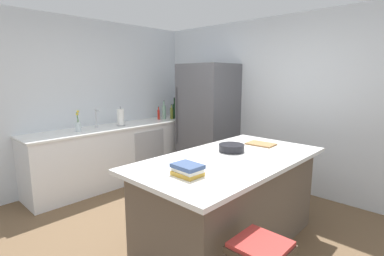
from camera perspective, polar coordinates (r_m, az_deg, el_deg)
The scene contains 18 objects.
ground_plane at distance 3.19m, azimuth -2.34°, elevation -22.23°, with size 7.20×7.20×0.00m, color brown.
wall_rear at distance 4.57m, azimuth 18.26°, elevation 4.55°, with size 6.00×0.10×2.60m, color silver.
wall_left at distance 4.79m, azimuth -23.44°, elevation 4.46°, with size 0.10×6.00×2.60m, color silver.
counter_run_left at distance 4.90m, azimuth -14.11°, elevation -4.83°, with size 0.67×2.95×0.93m.
kitchen_island at distance 3.03m, azimuth 7.52°, elevation -14.11°, with size 1.09×2.08×0.92m.
refrigerator at distance 4.90m, azimuth 3.19°, elevation 1.39°, with size 0.84×0.77×1.92m.
sink_faucet at distance 4.64m, azimuth -18.55°, elevation 1.91°, with size 0.15×0.05×0.30m.
flower_vase at distance 4.44m, azimuth -21.79°, elevation 0.60°, with size 0.08×0.08×0.31m.
paper_towel_roll at distance 4.75m, azimuth -14.06°, elevation 2.04°, with size 0.14×0.14×0.31m.
whiskey_bottle at distance 5.64m, azimuth -2.86°, elevation 3.43°, with size 0.08×0.08×0.29m.
syrup_bottle at distance 5.53m, azimuth -3.21°, elevation 3.18°, with size 0.07×0.07×0.27m.
wine_bottle at distance 5.43m, azimuth -3.52°, elevation 3.50°, with size 0.07×0.07×0.39m.
olive_oil_bottle at distance 5.37m, azimuth -4.10°, elevation 3.00°, with size 0.05×0.05×0.27m.
gin_bottle at distance 5.37m, azimuth -5.61°, elevation 3.21°, with size 0.07×0.07×0.35m.
hot_sauce_bottle at distance 5.33m, azimuth -6.68°, elevation 2.72°, with size 0.04×0.04×0.24m.
cookbook_stack at distance 2.33m, azimuth -0.91°, elevation -8.33°, with size 0.24×0.19×0.10m.
mixing_bowl at distance 3.10m, azimuth 7.89°, elevation -3.94°, with size 0.27×0.27×0.08m.
cutting_board at distance 3.46m, azimuth 13.60°, elevation -3.12°, with size 0.32×0.24×0.02m.
Camera 1 is at (1.94, -1.87, 1.71)m, focal length 26.70 mm.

